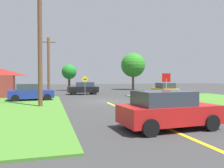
% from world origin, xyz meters
% --- Properties ---
extents(ground_plane, '(120.00, 120.00, 0.00)m').
position_xyz_m(ground_plane, '(0.00, 0.00, 0.00)').
color(ground_plane, '#373737').
extents(lane_stripe_center, '(0.20, 14.00, 0.01)m').
position_xyz_m(lane_stripe_center, '(0.00, -8.00, 0.01)').
color(lane_stripe_center, yellow).
rests_on(lane_stripe_center, ground).
extents(stop_sign, '(0.81, 0.12, 2.61)m').
position_xyz_m(stop_sign, '(5.55, -1.40, 1.85)').
color(stop_sign, '#9EA0A8').
rests_on(stop_sign, ground).
extents(car_behind_on_main_road, '(4.27, 2.36, 1.62)m').
position_xyz_m(car_behind_on_main_road, '(-0.04, -11.58, 0.81)').
color(car_behind_on_main_road, red).
rests_on(car_behind_on_main_road, ground).
extents(car_on_crossroad, '(2.28, 4.24, 1.62)m').
position_xyz_m(car_on_crossroad, '(7.80, 3.04, 0.80)').
color(car_on_crossroad, orange).
rests_on(car_on_crossroad, ground).
extents(parked_car_near_building, '(4.27, 2.51, 1.62)m').
position_xyz_m(parked_car_near_building, '(-6.66, 2.45, 0.80)').
color(parked_car_near_building, navy).
rests_on(parked_car_near_building, ground).
extents(car_approaching_junction, '(4.03, 2.24, 1.62)m').
position_xyz_m(car_approaching_junction, '(-0.60, 9.63, 0.80)').
color(car_approaching_junction, black).
rests_on(car_approaching_junction, ground).
extents(utility_pole_near, '(1.80, 0.32, 9.00)m').
position_xyz_m(utility_pole_near, '(-5.56, -2.69, 4.60)').
color(utility_pole_near, brown).
rests_on(utility_pole_near, ground).
extents(utility_pole_mid, '(1.80, 0.33, 7.48)m').
position_xyz_m(utility_pole_mid, '(-5.04, 10.65, 3.83)').
color(utility_pole_mid, brown).
rests_on(utility_pole_mid, ground).
extents(direction_sign, '(0.90, 0.12, 2.48)m').
position_xyz_m(direction_sign, '(-0.67, 7.71, 1.54)').
color(direction_sign, slate).
rests_on(direction_sign, ground).
extents(oak_tree_left, '(4.47, 4.47, 6.82)m').
position_xyz_m(oak_tree_left, '(10.00, 19.05, 4.56)').
color(oak_tree_left, brown).
rests_on(oak_tree_left, ground).
extents(pine_tree_center, '(2.54, 2.54, 4.51)m').
position_xyz_m(pine_tree_center, '(-1.71, 19.00, 3.20)').
color(pine_tree_center, brown).
rests_on(pine_tree_center, ground).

